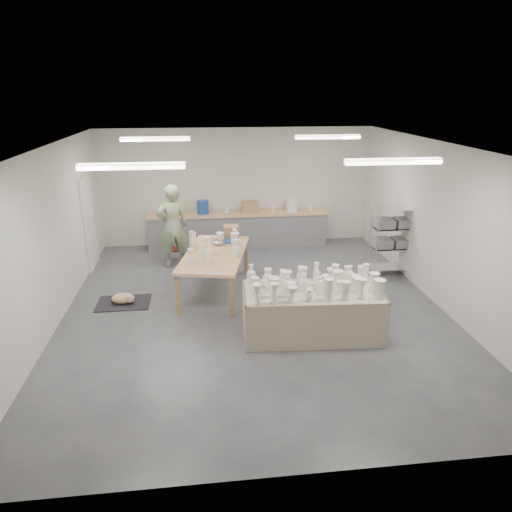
{
  "coord_description": "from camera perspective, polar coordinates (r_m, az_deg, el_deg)",
  "views": [
    {
      "loc": [
        -0.88,
        -7.71,
        3.9
      ],
      "look_at": [
        0.03,
        -0.0,
        1.05
      ],
      "focal_mm": 32.0,
      "sensor_mm": 36.0,
      "label": 1
    }
  ],
  "objects": [
    {
      "name": "room",
      "position": [
        8.04,
        -1.04,
        6.92
      ],
      "size": [
        8.0,
        8.02,
        3.0
      ],
      "color": "#424449",
      "rests_on": "ground"
    },
    {
      "name": "work_table",
      "position": [
        9.17,
        -4.88,
        0.7
      ],
      "size": [
        1.58,
        2.44,
        1.22
      ],
      "rotation": [
        0.0,
        0.0,
        -0.21
      ],
      "color": "tan",
      "rests_on": "ground"
    },
    {
      "name": "rug",
      "position": [
        9.22,
        -16.23,
        -5.64
      ],
      "size": [
        1.0,
        0.7,
        0.02
      ],
      "primitive_type": "cube",
      "color": "black",
      "rests_on": "ground"
    },
    {
      "name": "drying_table",
      "position": [
        7.68,
        6.94,
        -6.64
      ],
      "size": [
        2.33,
        1.21,
        1.16
      ],
      "rotation": [
        0.0,
        0.0,
        -0.06
      ],
      "color": "olive",
      "rests_on": "ground"
    },
    {
      "name": "potter",
      "position": [
        10.56,
        -10.36,
        3.69
      ],
      "size": [
        0.8,
        0.63,
        1.92
      ],
      "primitive_type": "imported",
      "rotation": [
        0.0,
        0.0,
        3.41
      ],
      "color": "#94A681",
      "rests_on": "ground"
    },
    {
      "name": "back_counter",
      "position": [
        11.92,
        -2.26,
        3.51
      ],
      "size": [
        4.6,
        0.6,
        1.24
      ],
      "color": "tan",
      "rests_on": "ground"
    },
    {
      "name": "cat",
      "position": [
        9.16,
        -16.17,
        -5.09
      ],
      "size": [
        0.48,
        0.37,
        0.19
      ],
      "rotation": [
        0.0,
        0.0,
        -0.16
      ],
      "color": "white",
      "rests_on": "rug"
    },
    {
      "name": "red_stool",
      "position": [
        11.02,
        -10.07,
        0.79
      ],
      "size": [
        0.4,
        0.4,
        0.34
      ],
      "rotation": [
        0.0,
        0.0,
        0.12
      ],
      "color": "red",
      "rests_on": "ground"
    },
    {
      "name": "wire_shelf",
      "position": [
        10.41,
        16.67,
        2.67
      ],
      "size": [
        0.88,
        0.48,
        1.8
      ],
      "color": "silver",
      "rests_on": "ground"
    }
  ]
}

